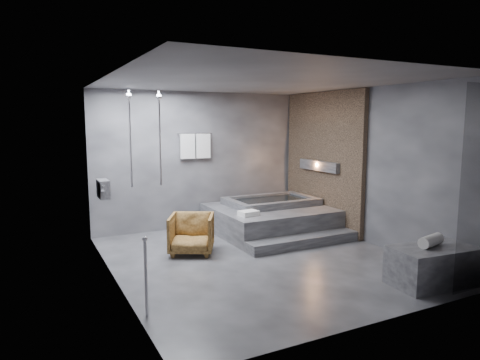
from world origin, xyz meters
TOP-DOWN VIEW (x-y plane):
  - room at (0.40, 0.24)m, footprint 5.00×5.04m
  - tub_deck at (1.05, 1.45)m, footprint 2.20×2.00m
  - tub_step at (1.05, 0.27)m, footprint 2.20×0.36m
  - concrete_bench at (1.56, -1.99)m, footprint 1.20×0.74m
  - driftwood_chair at (-0.86, 0.80)m, footprint 0.97×0.98m
  - rolled_towel at (1.55, -1.95)m, footprint 0.46×0.25m
  - deck_towel at (0.29, 0.93)m, footprint 0.36×0.29m

SIDE VIEW (x-z plane):
  - tub_step at x=1.05m, z-range 0.00..0.18m
  - tub_deck at x=1.05m, z-range 0.00..0.50m
  - concrete_bench at x=1.56m, z-range 0.00..0.52m
  - driftwood_chair at x=-0.86m, z-range 0.00..0.66m
  - deck_towel at x=0.29m, z-range 0.50..0.59m
  - rolled_towel at x=1.55m, z-range 0.52..0.67m
  - room at x=0.40m, z-range 0.32..3.14m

